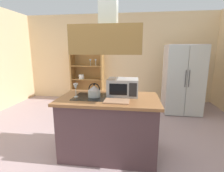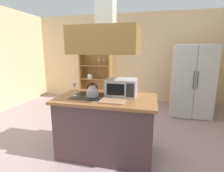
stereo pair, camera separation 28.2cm
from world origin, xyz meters
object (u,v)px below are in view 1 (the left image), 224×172
at_px(refrigerator, 182,79).
at_px(microwave, 123,87).
at_px(dish_cabinet, 88,77).
at_px(kettle, 94,91).
at_px(cutting_board, 117,101).
at_px(wine_glass_on_counter, 76,87).

xyz_separation_m(refrigerator, microwave, (-1.39, -1.91, 0.17)).
height_order(dish_cabinet, kettle, dish_cabinet).
distance_m(refrigerator, cutting_board, 2.68).
distance_m(refrigerator, microwave, 2.37).
xyz_separation_m(microwave, wine_glass_on_counter, (-0.68, -0.20, 0.02)).
bearing_deg(microwave, cutting_board, -98.85).
bearing_deg(wine_glass_on_counter, microwave, 16.07).
xyz_separation_m(refrigerator, dish_cabinet, (-2.72, 0.82, -0.11)).
xyz_separation_m(kettle, wine_glass_on_counter, (-0.27, -0.05, 0.06)).
bearing_deg(wine_glass_on_counter, refrigerator, 45.52).
bearing_deg(microwave, wine_glass_on_counter, -163.93).
bearing_deg(cutting_board, kettle, 150.75).
bearing_deg(dish_cabinet, kettle, -72.28).
xyz_separation_m(dish_cabinet, microwave, (1.33, -2.73, 0.28)).
height_order(dish_cabinet, wine_glass_on_counter, dish_cabinet).
relative_size(dish_cabinet, microwave, 3.71).
bearing_deg(dish_cabinet, microwave, -63.92).
relative_size(dish_cabinet, wine_glass_on_counter, 8.29).
bearing_deg(dish_cabinet, refrigerator, -16.71).
distance_m(kettle, cutting_board, 0.42).
relative_size(dish_cabinet, cutting_board, 5.02).
height_order(refrigerator, kettle, refrigerator).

